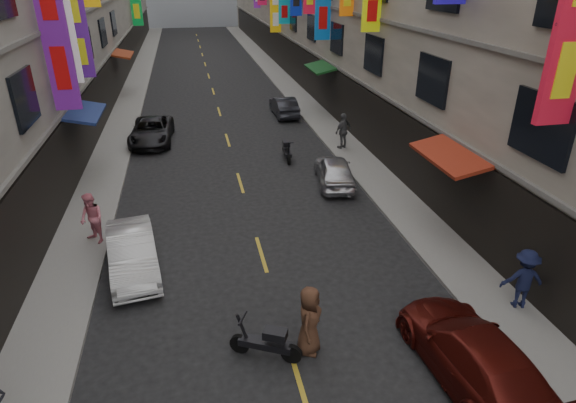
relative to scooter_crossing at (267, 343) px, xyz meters
name	(u,v)px	position (x,y,z in m)	size (l,w,h in m)	color
sidewalk_left	(132,94)	(-5.41, 28.64, -0.38)	(2.00, 90.00, 0.12)	slate
sidewalk_right	(289,87)	(6.59, 28.64, -0.38)	(2.00, 90.00, 0.12)	slate
street_awnings	(204,106)	(-0.67, 12.64, 2.56)	(13.99, 35.20, 0.41)	#13471B
lane_markings	(216,101)	(0.59, 25.64, -0.44)	(0.12, 80.20, 0.01)	gold
scooter_crossing	(267,343)	(0.00, 0.00, 0.00)	(1.66, 0.95, 1.14)	black
scooter_far_right	(287,151)	(3.18, 13.06, 0.00)	(0.50, 1.80, 1.14)	black
car_left_mid	(132,253)	(-3.41, 4.50, 0.20)	(1.37, 3.92, 1.29)	silver
car_left_far	(152,131)	(-3.41, 17.09, 0.19)	(2.10, 4.56, 1.27)	black
car_right_near	(474,355)	(4.45, -1.58, 0.23)	(1.89, 4.65, 1.35)	#57130E
car_right_mid	(334,170)	(4.59, 9.69, 0.19)	(1.49, 3.69, 1.26)	silver
car_right_far	(284,106)	(4.59, 20.82, 0.17)	(1.29, 3.70, 1.22)	#27282F
pedestrian_lfar	(92,219)	(-4.81, 6.39, 0.56)	(0.85, 0.59, 1.76)	#D97284
pedestrian_rnear	(524,279)	(7.06, 0.40, 0.55)	(1.13, 0.58, 1.74)	#121633
pedestrian_rfar	(343,131)	(6.27, 13.79, 0.60)	(1.08, 0.61, 1.84)	#545457
pedestrian_crossing	(309,320)	(1.05, 0.02, 0.47)	(0.89, 0.61, 1.83)	#492C1D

